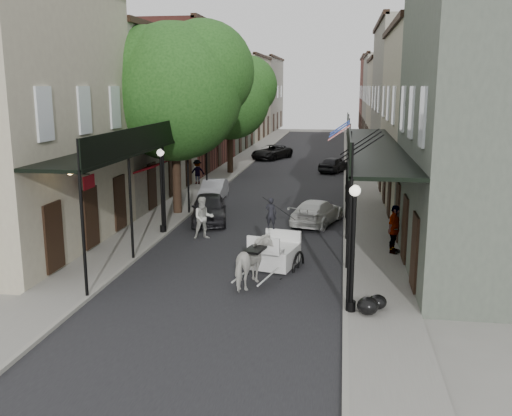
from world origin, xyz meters
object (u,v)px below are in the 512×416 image
at_px(car_left_near, 209,208).
at_px(tree_far, 235,95).
at_px(car_right_far, 334,164).
at_px(lamppost_left, 162,189).
at_px(car_left_far, 272,152).
at_px(lamppost_right_far, 348,159).
at_px(pedestrian_sidewalk_left, 197,172).
at_px(tree_near, 183,86).
at_px(carriage, 279,237).
at_px(car_right_near, 317,212).
at_px(horse, 254,263).
at_px(lamppost_right_near, 353,247).
at_px(pedestrian_sidewalk_right, 394,229).
at_px(car_left_mid, 214,190).
at_px(pedestrian_walking, 203,218).

bearing_deg(car_left_near, tree_far, 83.85).
distance_m(tree_far, car_right_far, 9.23).
relative_size(lamppost_left, car_left_far, 0.81).
distance_m(tree_far, car_left_far, 10.52).
xyz_separation_m(lamppost_right_far, pedestrian_sidewalk_left, (-9.85, 0.57, -1.12)).
height_order(tree_near, carriage, tree_near).
xyz_separation_m(car_left_near, car_right_near, (5.20, 0.41, -0.10)).
bearing_deg(horse, lamppost_left, -37.23).
height_order(lamppost_right_near, car_left_far, lamppost_right_near).
xyz_separation_m(tree_far, pedestrian_sidewalk_right, (10.05, -19.98, -4.77)).
distance_m(tree_near, carriage, 11.04).
relative_size(lamppost_right_near, horse, 1.92).
height_order(lamppost_right_near, pedestrian_sidewalk_left, lamppost_right_near).
relative_size(tree_near, car_right_far, 2.72).
height_order(car_left_far, car_right_far, car_left_far).
bearing_deg(horse, lamppost_right_far, -87.05).
distance_m(lamppost_left, car_right_near, 7.48).
distance_m(lamppost_right_near, pedestrian_sidewalk_right, 6.50).
xyz_separation_m(lamppost_right_near, car_left_far, (-6.70, 35.17, -1.41)).
bearing_deg(carriage, car_left_mid, 126.72).
height_order(tree_near, tree_far, tree_near).
distance_m(tree_near, car_right_near, 9.07).
height_order(lamppost_right_near, lamppost_left, same).
height_order(pedestrian_walking, car_left_far, pedestrian_walking).
distance_m(pedestrian_sidewalk_left, car_right_near, 12.71).
height_order(pedestrian_sidewalk_left, car_left_far, pedestrian_sidewalk_left).
bearing_deg(car_left_mid, horse, -75.20).
height_order(tree_far, carriage, tree_far).
relative_size(tree_far, car_left_near, 2.11).
relative_size(tree_far, pedestrian_sidewalk_right, 4.53).
xyz_separation_m(tree_near, pedestrian_sidewalk_right, (10.00, -5.98, -5.42)).
relative_size(pedestrian_sidewalk_right, car_right_far, 0.54).
height_order(carriage, car_left_near, carriage).
bearing_deg(horse, pedestrian_walking, -48.35).
height_order(horse, pedestrian_sidewalk_left, pedestrian_sidewalk_left).
distance_m(tree_far, car_right_near, 17.46).
relative_size(lamppost_left, pedestrian_sidewalk_left, 2.29).
bearing_deg(pedestrian_sidewalk_right, car_left_near, 86.69).
bearing_deg(pedestrian_sidewalk_right, car_right_near, 58.00).
bearing_deg(car_right_far, pedestrian_walking, 96.92).
xyz_separation_m(lamppost_left, car_left_near, (1.50, 2.59, -1.35)).
distance_m(tree_near, lamppost_right_near, 15.39).
relative_size(lamppost_left, car_left_near, 0.91).
xyz_separation_m(lamppost_right_near, pedestrian_walking, (-6.24, 7.58, -1.13)).
xyz_separation_m(lamppost_left, pedestrian_sidewalk_right, (9.90, -1.80, -0.98)).
xyz_separation_m(carriage, pedestrian_sidewalk_right, (4.29, 1.75, 0.01)).
xyz_separation_m(tree_near, lamppost_left, (0.10, -4.18, -4.44)).
bearing_deg(pedestrian_walking, lamppost_right_near, -73.99).
relative_size(pedestrian_sidewalk_left, pedestrian_sidewalk_right, 0.85).
distance_m(lamppost_left, car_left_near, 3.29).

